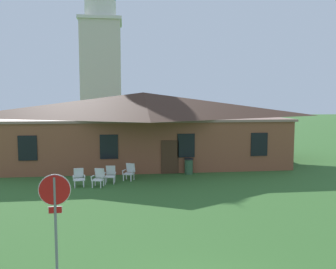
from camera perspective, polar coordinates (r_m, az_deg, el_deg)
The scene contains 8 objects.
brick_building at distance 27.11m, azimuth -3.94°, elevation 1.33°, with size 19.89×10.40×5.17m.
dome_tower at distance 46.06m, azimuth -10.58°, elevation 11.21°, with size 5.18×5.18×20.12m.
stop_sign at distance 9.66m, azimuth -17.54°, elevation -10.69°, with size 0.81×0.08×2.76m.
lawn_chair_by_porch at distance 19.87m, azimuth -14.01°, elevation -6.59°, with size 0.71×0.74×0.96m.
lawn_chair_near_door at distance 19.60m, azimuth -10.99°, elevation -6.69°, with size 0.74×0.79×0.96m.
lawn_chair_left_end at distance 20.28m, azimuth -9.17°, elevation -6.25°, with size 0.68×0.72×0.96m.
lawn_chair_middle at distance 20.87m, azimuth -6.16°, elevation -5.87°, with size 0.79×0.83×0.96m.
trash_bin at distance 22.45m, azimuth 3.32°, elevation -5.05°, with size 0.56×0.56×0.98m.
Camera 1 is at (-1.50, -6.80, 4.62)m, focal length 38.29 mm.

